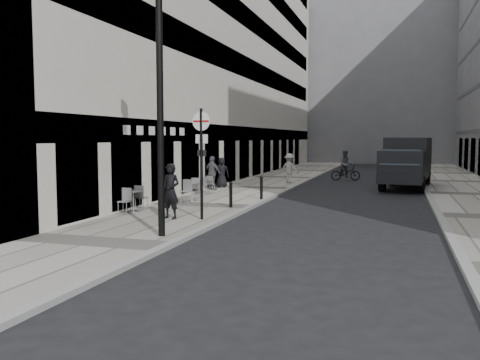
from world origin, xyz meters
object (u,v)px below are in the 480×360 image
object	(u,v)px
sign_post	(201,149)
lamppost	(160,90)
panel_van	(407,160)
cyclist	(346,168)
walking_man	(171,191)

from	to	relation	value
sign_post	lamppost	distance (m)	3.41
sign_post	panel_van	world-z (taller)	sign_post
cyclist	lamppost	bearing A→B (deg)	-110.86
lamppost	walking_man	bearing A→B (deg)	110.28
sign_post	cyclist	size ratio (longest dim) A/B	1.78
walking_man	sign_post	xyz separation A→B (m)	(1.04, 0.18, 1.41)
sign_post	panel_van	size ratio (longest dim) A/B	0.59
walking_man	sign_post	size ratio (longest dim) A/B	0.51
sign_post	panel_van	distance (m)	15.58
lamppost	cyclist	size ratio (longest dim) A/B	3.49
walking_man	lamppost	world-z (taller)	lamppost
lamppost	cyclist	world-z (taller)	lamppost
lamppost	cyclist	bearing A→B (deg)	82.39
walking_man	lamppost	xyz separation A→B (m)	(1.04, -2.81, 3.06)
walking_man	sign_post	world-z (taller)	sign_post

